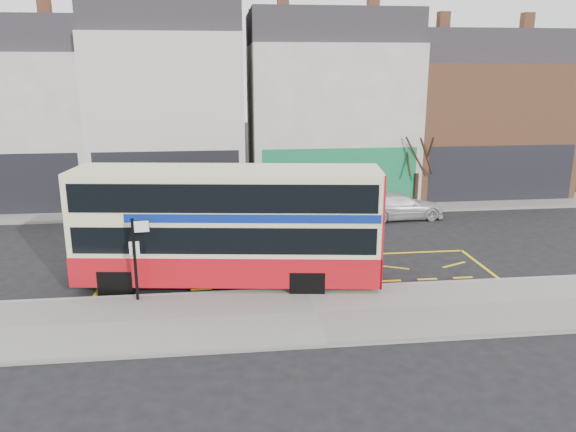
{
  "coord_description": "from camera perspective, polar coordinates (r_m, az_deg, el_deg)",
  "views": [
    {
      "loc": [
        -2.68,
        -17.73,
        7.3
      ],
      "look_at": [
        -0.35,
        2.0,
        2.02
      ],
      "focal_mm": 35.0,
      "sensor_mm": 36.0,
      "label": 1
    }
  ],
  "objects": [
    {
      "name": "terrace_far_left",
      "position": [
        34.55,
        -25.34,
        9.36
      ],
      "size": [
        8.0,
        8.01,
        10.8
      ],
      "color": "beige",
      "rests_on": "ground"
    },
    {
      "name": "road_markings",
      "position": [
        20.84,
        1.08,
        -5.62
      ],
      "size": [
        14.0,
        3.4,
        0.01
      ],
      "primitive_type": null,
      "color": "yellow",
      "rests_on": "ground"
    },
    {
      "name": "kerb",
      "position": [
        18.99,
        1.9,
        -7.49
      ],
      "size": [
        40.0,
        0.15,
        0.15
      ],
      "primitive_type": "cube",
      "color": "gray",
      "rests_on": "ground"
    },
    {
      "name": "ground",
      "position": [
        19.36,
        1.73,
        -7.28
      ],
      "size": [
        120.0,
        120.0,
        0.0
      ],
      "primitive_type": "plane",
      "color": "black",
      "rests_on": "ground"
    },
    {
      "name": "street_tree_right",
      "position": [
        30.75,
        13.12,
        7.02
      ],
      "size": [
        2.25,
        2.25,
        4.85
      ],
      "color": "#311E15",
      "rests_on": "ground"
    },
    {
      "name": "bus_stop_post",
      "position": [
        18.11,
        -15.15,
        -3.42
      ],
      "size": [
        0.67,
        0.13,
        2.67
      ],
      "rotation": [
        0.0,
        0.0,
        0.08
      ],
      "color": "black",
      "rests_on": "pavement"
    },
    {
      "name": "car_white",
      "position": [
        28.38,
        11.27,
        0.99
      ],
      "size": [
        4.5,
        2.12,
        1.27
      ],
      "primitive_type": "imported",
      "rotation": [
        0.0,
        0.0,
        1.65
      ],
      "color": "silver",
      "rests_on": "ground"
    },
    {
      "name": "terrace_green_shop",
      "position": [
        33.37,
        4.02,
        11.01
      ],
      "size": [
        9.0,
        8.01,
        11.3
      ],
      "color": "beige",
      "rests_on": "ground"
    },
    {
      "name": "terrace_right",
      "position": [
        36.17,
        18.37,
        9.81
      ],
      "size": [
        9.0,
        8.01,
        10.3
      ],
      "color": "#9A5E3D",
      "rests_on": "ground"
    },
    {
      "name": "terrace_left",
      "position": [
        32.9,
        -11.88,
        11.11
      ],
      "size": [
        8.0,
        8.01,
        11.8
      ],
      "color": "beige",
      "rests_on": "ground"
    },
    {
      "name": "pavement",
      "position": [
        17.25,
        2.87,
        -9.91
      ],
      "size": [
        40.0,
        4.0,
        0.15
      ],
      "primitive_type": "cube",
      "color": "gray",
      "rests_on": "ground"
    },
    {
      "name": "car_silver",
      "position": [
        28.27,
        -16.43,
        0.63
      ],
      "size": [
        4.02,
        2.42,
        1.28
      ],
      "primitive_type": "imported",
      "rotation": [
        0.0,
        0.0,
        1.31
      ],
      "color": "#B0B1B5",
      "rests_on": "ground"
    },
    {
      "name": "far_pavement",
      "position": [
        29.75,
        -1.37,
        0.81
      ],
      "size": [
        50.0,
        3.0,
        0.15
      ],
      "primitive_type": "cube",
      "color": "gray",
      "rests_on": "ground"
    },
    {
      "name": "car_grey",
      "position": [
        27.71,
        -8.33,
        0.93
      ],
      "size": [
        4.43,
        2.19,
        1.4
      ],
      "primitive_type": "imported",
      "rotation": [
        0.0,
        0.0,
        1.74
      ],
      "color": "#36373C",
      "rests_on": "ground"
    },
    {
      "name": "double_decker_bus",
      "position": [
        19.04,
        -6.04,
        -0.92
      ],
      "size": [
        10.43,
        3.69,
        4.08
      ],
      "rotation": [
        0.0,
        0.0,
        -0.13
      ],
      "color": "beige",
      "rests_on": "ground"
    }
  ]
}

